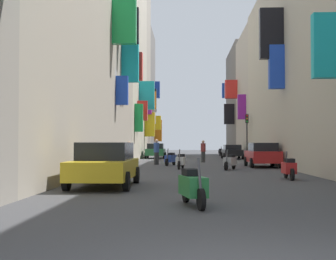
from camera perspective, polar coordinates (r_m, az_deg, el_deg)
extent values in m
plane|color=#424244|center=(34.97, 3.40, -4.07)|extent=(140.00, 140.00, 0.00)
cube|color=#9E9384|center=(25.74, -14.40, 8.74)|extent=(6.00, 25.45, 12.18)
cube|color=#19B2BF|center=(31.22, -4.70, 8.65)|extent=(1.13, 0.50, 3.00)
cube|color=green|center=(27.70, -5.42, 13.28)|extent=(1.39, 0.50, 2.72)
cube|color=black|center=(30.16, -4.89, 12.72)|extent=(1.28, 0.37, 2.30)
cube|color=blue|center=(28.43, -5.71, 4.89)|extent=(0.74, 0.38, 1.77)
cube|color=red|center=(32.09, -4.35, 7.83)|extent=(1.29, 0.62, 1.90)
cube|color=#BCB29E|center=(45.15, -7.23, 9.77)|extent=(6.00, 13.34, 20.83)
cube|color=#19B2BF|center=(42.59, -2.65, 4.28)|extent=(1.40, 0.56, 2.60)
cube|color=green|center=(38.71, -3.63, 1.52)|extent=(0.70, 0.53, 2.34)
cube|color=yellow|center=(48.32, -2.27, 0.69)|extent=(1.05, 0.56, 2.54)
cube|color=purple|center=(48.22, -2.47, 3.09)|extent=(0.74, 0.56, 1.92)
cube|color=red|center=(40.99, -3.17, 2.40)|extent=(0.90, 0.48, 1.75)
cube|color=#9E9384|center=(54.47, -5.58, 7.68)|extent=(6.00, 5.86, 20.65)
cube|color=orange|center=(53.49, -1.96, 3.69)|extent=(0.85, 0.65, 2.06)
cube|color=yellow|center=(54.60, -1.60, 0.90)|extent=(1.36, 0.64, 1.66)
cube|color=white|center=(53.60, -1.97, 2.35)|extent=(0.80, 0.37, 2.98)
cube|color=black|center=(54.59, -1.88, 3.66)|extent=(0.84, 0.52, 2.74)
cube|color=slate|center=(61.35, -4.66, 4.52)|extent=(6.00, 8.75, 16.18)
cube|color=orange|center=(63.64, -1.22, -0.08)|extent=(1.01, 0.41, 2.98)
cube|color=blue|center=(64.72, -1.33, 4.99)|extent=(0.69, 0.44, 2.35)
cube|color=#19B2BF|center=(17.98, 19.19, 9.81)|extent=(1.13, 0.42, 2.36)
cube|color=black|center=(28.29, 12.67, 11.54)|extent=(1.38, 0.44, 3.00)
cube|color=blue|center=(27.85, 13.27, 7.59)|extent=(0.86, 0.55, 2.54)
cube|color=#B2A899|center=(48.33, 12.61, 4.15)|extent=(6.00, 10.16, 12.68)
cube|color=red|center=(51.66, 7.81, 5.01)|extent=(1.35, 0.63, 2.04)
cube|color=purple|center=(44.42, 9.11, 2.83)|extent=(0.76, 0.55, 2.36)
cube|color=slate|center=(59.53, 10.61, 3.39)|extent=(6.00, 12.57, 13.40)
cube|color=yellow|center=(57.75, 7.46, 4.75)|extent=(0.85, 0.46, 1.75)
cube|color=blue|center=(64.71, 6.98, 4.85)|extent=(0.63, 0.62, 2.04)
cube|color=black|center=(54.48, 7.58, 1.96)|extent=(1.20, 0.36, 2.38)
cube|color=#236638|center=(45.65, -1.55, -2.74)|extent=(1.77, 4.29, 0.64)
cube|color=black|center=(45.85, -1.53, -2.01)|extent=(1.56, 2.40, 0.53)
cylinder|color=black|center=(44.19, -0.52, -3.19)|extent=(0.18, 0.60, 0.60)
cylinder|color=black|center=(44.31, -2.81, -3.19)|extent=(0.18, 0.60, 0.60)
cylinder|color=black|center=(47.02, -0.36, -3.10)|extent=(0.18, 0.60, 0.60)
cylinder|color=black|center=(47.13, -2.51, -3.10)|extent=(0.18, 0.60, 0.60)
cube|color=#B21E1E|center=(29.19, 11.60, -3.24)|extent=(1.69, 4.14, 0.69)
cube|color=black|center=(28.97, 11.66, -2.07)|extent=(1.49, 2.32, 0.51)
cylinder|color=black|center=(30.43, 9.60, -3.84)|extent=(0.18, 0.60, 0.60)
cylinder|color=black|center=(30.69, 12.75, -3.80)|extent=(0.18, 0.60, 0.60)
cylinder|color=black|center=(27.72, 10.34, -4.05)|extent=(0.18, 0.60, 0.60)
cylinder|color=black|center=(28.01, 13.78, -4.00)|extent=(0.18, 0.60, 0.60)
cube|color=black|center=(44.36, 7.92, -2.79)|extent=(1.68, 4.35, 0.58)
cube|color=black|center=(44.14, 7.95, -2.11)|extent=(1.48, 2.44, 0.47)
cylinder|color=black|center=(45.73, 6.69, -3.13)|extent=(0.18, 0.60, 0.60)
cylinder|color=black|center=(45.89, 8.79, -3.12)|extent=(0.18, 0.60, 0.60)
cylinder|color=black|center=(42.86, 7.00, -3.22)|extent=(0.18, 0.60, 0.60)
cylinder|color=black|center=(43.04, 9.23, -3.21)|extent=(0.18, 0.60, 0.60)
cube|color=gold|center=(15.65, -7.85, -4.79)|extent=(1.84, 4.36, 0.60)
cube|color=black|center=(15.84, -7.70, -2.61)|extent=(1.62, 2.44, 0.59)
cylinder|color=black|center=(14.11, -5.17, -6.35)|extent=(0.18, 0.60, 0.60)
cylinder|color=black|center=(14.46, -12.46, -6.21)|extent=(0.18, 0.60, 0.60)
cylinder|color=black|center=(16.96, -3.93, -5.57)|extent=(0.18, 0.60, 0.60)
cylinder|color=black|center=(17.25, -10.04, -5.49)|extent=(0.18, 0.60, 0.60)
cube|color=black|center=(55.88, 6.55, -2.70)|extent=(0.65, 1.15, 0.45)
cube|color=black|center=(55.67, 6.52, -2.39)|extent=(0.43, 0.61, 0.16)
cylinder|color=#4C4C51|center=(56.41, 6.62, -2.36)|extent=(0.11, 0.28, 0.68)
cylinder|color=black|center=(56.55, 6.64, -2.92)|extent=(0.20, 0.49, 0.48)
cylinder|color=black|center=(55.21, 6.46, -2.95)|extent=(0.20, 0.49, 0.48)
cube|color=red|center=(19.34, 14.73, -4.56)|extent=(0.47, 1.06, 0.45)
cube|color=black|center=(19.13, 14.84, -3.67)|extent=(0.33, 0.57, 0.16)
cylinder|color=#4C4C51|center=(19.84, 14.43, -3.55)|extent=(0.07, 0.27, 0.68)
cylinder|color=black|center=(20.00, 14.37, -5.11)|extent=(0.11, 0.48, 0.48)
cylinder|color=black|center=(18.71, 15.13, -5.34)|extent=(0.11, 0.48, 0.48)
cube|color=#2D4CAD|center=(30.37, 0.30, -3.56)|extent=(0.76, 1.27, 0.45)
cube|color=black|center=(30.58, 0.43, -2.97)|extent=(0.46, 0.63, 0.16)
cylinder|color=#4C4C51|center=(29.80, -0.06, -2.97)|extent=(0.13, 0.28, 0.68)
cylinder|color=black|center=(29.67, -0.15, -4.03)|extent=(0.23, 0.49, 0.48)
cylinder|color=black|center=(31.09, 0.73, -3.93)|extent=(0.23, 0.49, 0.48)
cube|color=#287F3D|center=(10.75, 3.10, -6.94)|extent=(0.69, 1.25, 0.45)
cube|color=black|center=(10.94, 2.82, -5.24)|extent=(0.44, 0.62, 0.16)
cylinder|color=#4C4C51|center=(10.15, 3.90, -5.40)|extent=(0.12, 0.28, 0.68)
cylinder|color=black|center=(10.06, 4.12, -8.58)|extent=(0.20, 0.49, 0.48)
cylinder|color=black|center=(11.49, 2.21, -7.73)|extent=(0.20, 0.49, 0.48)
cube|color=#ADADB2|center=(25.85, 7.68, -3.86)|extent=(0.85, 1.27, 0.45)
cube|color=black|center=(26.05, 7.81, -3.18)|extent=(0.50, 0.64, 0.16)
cylinder|color=#4C4C51|center=(25.27, 7.30, -3.18)|extent=(0.16, 0.28, 0.68)
cylinder|color=black|center=(25.14, 7.21, -4.44)|extent=(0.27, 0.48, 0.48)
cylinder|color=black|center=(26.57, 8.13, -4.29)|extent=(0.27, 0.48, 0.48)
cube|color=silver|center=(26.43, 1.61, -3.83)|extent=(0.60, 1.19, 0.45)
cube|color=black|center=(26.63, 1.68, -3.16)|extent=(0.40, 0.60, 0.16)
cylinder|color=#4C4C51|center=(25.85, 1.42, -3.16)|extent=(0.10, 0.28, 0.68)
cylinder|color=black|center=(25.73, 1.37, -4.39)|extent=(0.17, 0.49, 0.48)
cylinder|color=black|center=(27.14, 1.83, -4.25)|extent=(0.17, 0.49, 0.48)
cylinder|color=#383838|center=(35.79, 4.38, -3.35)|extent=(0.45, 0.45, 0.83)
cylinder|color=maroon|center=(35.78, 4.38, -2.17)|extent=(0.54, 0.54, 0.65)
sphere|color=tan|center=(35.78, 4.37, -1.47)|extent=(0.22, 0.22, 0.22)
cylinder|color=#2E2E2E|center=(31.86, -1.43, -3.54)|extent=(0.40, 0.40, 0.85)
cylinder|color=#335199|center=(31.84, -1.43, -2.18)|extent=(0.47, 0.47, 0.67)
sphere|color=tan|center=(31.84, -1.43, -1.36)|extent=(0.23, 0.23, 0.23)
cylinder|color=black|center=(27.25, -4.85, -3.93)|extent=(0.42, 0.42, 0.77)
cylinder|color=black|center=(27.23, -4.85, -2.47)|extent=(0.50, 0.50, 0.61)
sphere|color=tan|center=(27.22, -4.85, -1.61)|extent=(0.21, 0.21, 0.21)
cylinder|color=#2D2D2D|center=(40.87, 9.75, -1.42)|extent=(0.12, 0.12, 3.26)
cube|color=black|center=(40.93, 9.73, 1.39)|extent=(0.26, 0.26, 0.75)
sphere|color=red|center=(40.80, 9.76, 1.75)|extent=(0.14, 0.14, 0.14)
sphere|color=orange|center=(40.79, 9.76, 1.40)|extent=(0.14, 0.14, 0.14)
sphere|color=green|center=(40.78, 9.76, 1.05)|extent=(0.14, 0.14, 0.14)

